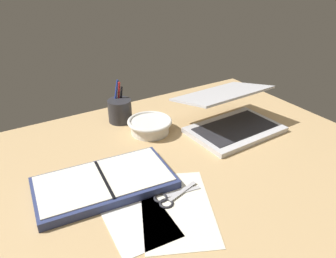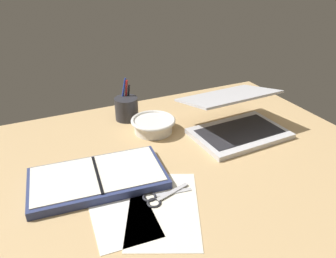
# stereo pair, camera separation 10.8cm
# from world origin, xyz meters

# --- Properties ---
(desk_top) EXTENTS (1.40, 1.00, 0.02)m
(desk_top) POSITION_xyz_m (0.00, 0.00, 0.01)
(desk_top) COLOR tan
(desk_top) RESTS_ON ground
(laptop) EXTENTS (0.34, 0.31, 0.15)m
(laptop) POSITION_xyz_m (0.31, 0.08, 0.07)
(laptop) COLOR silver
(laptop) RESTS_ON desk_top
(bowl) EXTENTS (0.16, 0.16, 0.05)m
(bowl) POSITION_xyz_m (0.05, 0.21, 0.05)
(bowl) COLOR silver
(bowl) RESTS_ON desk_top
(pen_cup) EXTENTS (0.09, 0.09, 0.16)m
(pen_cup) POSITION_xyz_m (-0.01, 0.36, 0.07)
(pen_cup) COLOR #28282D
(pen_cup) RESTS_ON desk_top
(planner) EXTENTS (0.40, 0.24, 0.03)m
(planner) POSITION_xyz_m (-0.21, 0.00, 0.03)
(planner) COLOR navy
(planner) RESTS_ON desk_top
(scissors) EXTENTS (0.14, 0.07, 0.01)m
(scissors) POSITION_xyz_m (-0.09, -0.14, 0.02)
(scissors) COLOR #B7B7BC
(scissors) RESTS_ON desk_top
(paper_sheet_front) EXTENTS (0.29, 0.34, 0.00)m
(paper_sheet_front) POSITION_xyz_m (-0.09, -0.18, 0.02)
(paper_sheet_front) COLOR silver
(paper_sheet_front) RESTS_ON desk_top
(paper_sheet_beside_planner) EXTENTS (0.17, 0.29, 0.00)m
(paper_sheet_beside_planner) POSITION_xyz_m (-0.19, -0.13, 0.02)
(paper_sheet_beside_planner) COLOR white
(paper_sheet_beside_planner) RESTS_ON desk_top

